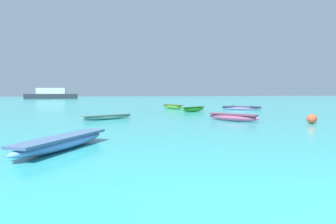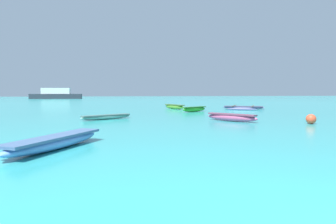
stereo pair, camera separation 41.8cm
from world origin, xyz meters
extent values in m
ellipsoid|color=green|center=(4.46, 23.56, 0.22)|extent=(2.71, 2.04, 0.44)
cube|color=#236121|center=(4.46, 23.56, 0.40)|extent=(2.51, 1.89, 0.08)
ellipsoid|color=slate|center=(10.57, 26.76, 0.15)|extent=(4.02, 2.73, 0.30)
cube|color=#464360|center=(10.57, 26.76, 0.26)|extent=(3.72, 2.54, 0.08)
cylinder|color=brown|center=(11.38, 26.31, 0.32)|extent=(2.13, 3.73, 0.07)
cylinder|color=brown|center=(9.75, 27.22, 0.32)|extent=(2.13, 3.73, 0.07)
ellipsoid|color=slate|center=(11.60, 28.61, 0.10)|extent=(2.58, 1.56, 0.20)
ellipsoid|color=slate|center=(9.53, 24.92, 0.10)|extent=(2.58, 1.56, 0.20)
ellipsoid|color=#6CA499|center=(-3.02, 17.47, 0.15)|extent=(3.33, 2.32, 0.29)
cube|color=#486761|center=(-3.02, 17.47, 0.25)|extent=(3.08, 2.15, 0.08)
ellipsoid|color=#6194DE|center=(-4.33, 7.62, 0.20)|extent=(2.67, 4.04, 0.40)
cube|color=#425E87|center=(-4.33, 7.62, 0.36)|extent=(2.48, 3.73, 0.08)
ellipsoid|color=#57942F|center=(3.59, 27.96, 0.23)|extent=(1.61, 3.39, 0.47)
cube|color=#3D5E26|center=(3.59, 27.96, 0.43)|extent=(1.50, 3.12, 0.08)
ellipsoid|color=#B8527B|center=(4.34, 14.80, 0.23)|extent=(2.35, 3.01, 0.45)
cube|color=#723950|center=(4.34, 14.80, 0.41)|extent=(2.18, 2.78, 0.08)
sphere|color=#E54C2D|center=(8.02, 12.61, 0.27)|extent=(0.54, 0.54, 0.54)
cube|color=#2D333D|center=(-16.89, 78.78, 0.63)|extent=(12.57, 2.77, 1.26)
cube|color=white|center=(-16.89, 78.78, 2.01)|extent=(6.91, 2.35, 1.51)
camera|label=1|loc=(-3.00, -1.84, 1.74)|focal=32.00mm
camera|label=2|loc=(-2.59, -1.92, 1.74)|focal=32.00mm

